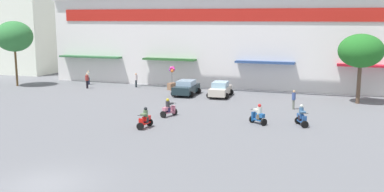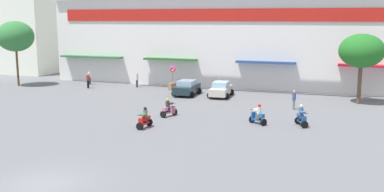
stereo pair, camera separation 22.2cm
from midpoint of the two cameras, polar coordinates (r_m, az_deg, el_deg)
name	(u,v)px [view 1 (the left image)]	position (r m, az deg, el deg)	size (l,w,h in m)	color
ground_plane	(155,122)	(32.87, -4.93, -3.42)	(128.00, 128.00, 0.00)	slate
colonial_building	(230,7)	(53.57, 4.81, 11.38)	(40.78, 15.63, 20.11)	white
flank_building_left	(22,26)	(69.67, -21.24, 8.43)	(13.17, 11.37, 12.91)	white
plaza_tree_0	(14,36)	(53.48, -22.11, 7.13)	(4.17, 3.98, 7.29)	brown
plaza_tree_1	(361,51)	(42.01, 20.84, 5.44)	(3.97, 3.50, 6.27)	brown
parked_car_0	(186,88)	(44.10, -0.89, 1.09)	(2.45, 3.89, 1.50)	#1B2B30
parked_car_1	(220,89)	(43.25, 3.53, 0.88)	(2.37, 3.92, 1.49)	beige
scooter_rider_0	(169,109)	(34.67, -3.23, -1.68)	(0.99, 1.57, 1.46)	black
scooter_rider_1	(145,119)	(31.21, -6.29, -3.03)	(0.63, 1.51, 1.48)	black
scooter_rider_2	(302,117)	(32.51, 13.77, -2.67)	(1.08, 1.49, 1.56)	black
scooter_rider_4	(258,116)	(32.43, 8.37, -2.54)	(1.40, 1.23, 1.53)	black
pedestrian_0	(136,79)	(49.47, -7.37, 2.17)	(0.45, 0.45, 1.60)	#1F292D
pedestrian_1	(88,77)	(52.53, -13.35, 2.43)	(0.56, 0.56, 1.61)	#1D263C
pedestrian_2	(87,80)	(49.68, -13.53, 2.03)	(0.54, 0.54, 1.65)	black
pedestrian_3	(294,98)	(38.16, 12.84, -0.30)	(0.44, 0.44, 1.64)	slate
balloon_vendor_cart	(172,79)	(47.34, -2.73, 2.15)	(0.96, 1.08, 2.55)	#926A4D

